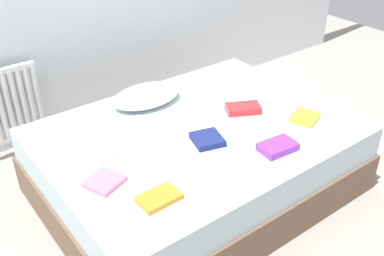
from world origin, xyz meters
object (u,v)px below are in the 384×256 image
object	(u,v)px
pillow	(146,96)
textbook_pink	(104,181)
radiator	(5,107)
textbook_white	(107,153)
bed	(196,160)
textbook_purple	(278,147)
textbook_navy	(207,139)
textbook_yellow	(305,117)
textbook_red	(243,108)
textbook_orange	(159,198)

from	to	relation	value
pillow	textbook_pink	bearing A→B (deg)	-136.29
radiator	textbook_white	xyz separation A→B (m)	(0.27, -1.11, 0.09)
bed	textbook_purple	distance (m)	0.61
textbook_purple	textbook_white	bearing A→B (deg)	150.70
bed	textbook_navy	bearing A→B (deg)	-104.93
bed	textbook_yellow	world-z (taller)	textbook_yellow
textbook_pink	textbook_yellow	bearing A→B (deg)	-29.37
bed	textbook_red	bearing A→B (deg)	-2.04
textbook_pink	textbook_purple	bearing A→B (deg)	-40.55
bed	textbook_white	world-z (taller)	textbook_white
textbook_yellow	radiator	bearing A→B (deg)	114.29
pillow	textbook_white	xyz separation A→B (m)	(-0.53, -0.41, -0.04)
radiator	textbook_orange	size ratio (longest dim) A/B	2.70
bed	textbook_pink	distance (m)	0.81
textbook_purple	textbook_navy	bearing A→B (deg)	136.21
textbook_orange	textbook_pink	size ratio (longest dim) A/B	1.18
textbook_navy	textbook_yellow	xyz separation A→B (m)	(0.69, -0.18, -0.00)
textbook_white	textbook_purple	distance (m)	1.02
bed	textbook_yellow	bearing A→B (deg)	-27.91
textbook_red	textbook_white	size ratio (longest dim) A/B	1.19
textbook_purple	textbook_pink	world-z (taller)	textbook_purple
pillow	textbook_white	size ratio (longest dim) A/B	2.59
textbook_orange	textbook_purple	bearing A→B (deg)	-4.78
textbook_red	textbook_pink	bearing A→B (deg)	-145.96
pillow	textbook_navy	distance (m)	0.67
textbook_white	textbook_yellow	bearing A→B (deg)	-22.21
textbook_white	bed	bearing A→B (deg)	-11.51
textbook_orange	textbook_red	bearing A→B (deg)	22.26
textbook_white	textbook_orange	xyz separation A→B (m)	(0.02, -0.53, 0.00)
textbook_red	textbook_pink	xyz separation A→B (m)	(-1.14, -0.13, -0.01)
textbook_red	textbook_navy	bearing A→B (deg)	-133.68
bed	textbook_navy	size ratio (longest dim) A/B	10.66
pillow	radiator	bearing A→B (deg)	138.88
textbook_orange	textbook_pink	bearing A→B (deg)	117.84
textbook_navy	textbook_purple	bearing A→B (deg)	-33.32
bed	textbook_white	xyz separation A→B (m)	(-0.60, 0.09, 0.26)
textbook_red	textbook_yellow	bearing A→B (deg)	-24.92
textbook_yellow	textbook_white	xyz separation A→B (m)	(-1.25, 0.43, -0.01)
textbook_white	textbook_red	bearing A→B (deg)	-9.01
textbook_red	textbook_navy	size ratio (longest dim) A/B	1.25
bed	textbook_navy	distance (m)	0.32
radiator	textbook_white	distance (m)	1.15
radiator	textbook_purple	world-z (taller)	radiator
textbook_navy	pillow	bearing A→B (deg)	107.93
textbook_white	textbook_purple	world-z (taller)	textbook_purple
textbook_navy	textbook_orange	distance (m)	0.61
pillow	textbook_red	distance (m)	0.69
radiator	textbook_white	world-z (taller)	radiator
pillow	textbook_pink	distance (m)	0.94
radiator	textbook_purple	size ratio (longest dim) A/B	2.64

